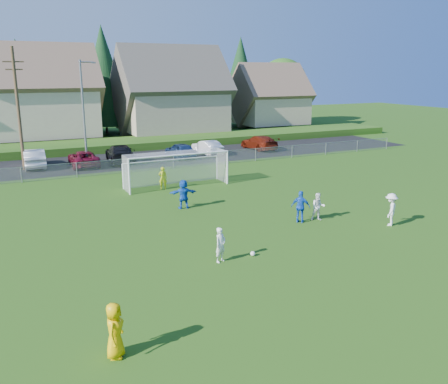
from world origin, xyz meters
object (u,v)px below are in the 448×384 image
at_px(referee, 115,330).
at_px(car_e, 180,150).
at_px(car_f, 207,147).
at_px(car_c, 84,158).
at_px(car_b, 34,158).
at_px(player_white_a, 220,245).
at_px(player_white_c, 391,210).
at_px(soccer_goal, 175,164).
at_px(player_blue_a, 301,207).
at_px(soccer_ball, 253,254).
at_px(goalkeeper, 163,178).
at_px(player_white_b, 318,207).
at_px(car_d, 120,154).
at_px(player_blue_b, 184,194).
at_px(car_g, 259,142).

distance_m(referee, car_e, 32.40).
bearing_deg(car_f, car_c, -0.58).
distance_m(car_b, car_e, 12.99).
bearing_deg(car_f, player_white_a, 63.14).
xyz_separation_m(player_white_c, soccer_goal, (-7.29, 13.55, 0.74)).
distance_m(player_blue_a, car_b, 25.66).
xyz_separation_m(soccer_ball, car_c, (-3.19, 24.58, 0.57)).
xyz_separation_m(player_blue_a, goalkeeper, (-4.38, 10.47, -0.08)).
height_order(car_c, soccer_goal, soccer_goal).
distance_m(car_c, car_e, 9.00).
xyz_separation_m(referee, soccer_goal, (8.89, 19.20, 0.78)).
bearing_deg(player_white_b, soccer_ball, -130.24).
bearing_deg(car_c, car_d, -173.54).
relative_size(player_white_c, car_f, 0.41).
distance_m(player_blue_b, car_f, 19.09).
height_order(soccer_ball, car_f, car_f).
relative_size(soccer_ball, car_g, 0.04).
height_order(player_blue_b, car_b, player_blue_b).
relative_size(player_white_a, car_c, 0.32).
xyz_separation_m(car_b, car_g, (22.26, -0.11, -0.06)).
height_order(soccer_ball, car_d, car_d).
xyz_separation_m(player_white_c, car_b, (-15.92, 25.29, -0.09)).
bearing_deg(car_e, goalkeeper, 59.18).
distance_m(referee, player_blue_b, 15.42).
height_order(player_white_c, car_c, player_white_c).
height_order(soccer_ball, referee, referee).
relative_size(goalkeeper, car_b, 0.33).
relative_size(player_white_c, car_d, 0.32).
bearing_deg(player_blue_a, car_b, -19.23).
height_order(player_white_b, car_c, player_white_b).
bearing_deg(player_white_b, player_white_c, -16.98).
relative_size(player_white_c, car_b, 0.37).
distance_m(player_white_c, soccer_goal, 15.41).
bearing_deg(goalkeeper, car_g, -121.08).
bearing_deg(car_b, car_c, 162.73).
bearing_deg(player_blue_b, player_white_c, 148.63).
distance_m(player_white_a, goalkeeper, 13.71).
xyz_separation_m(car_b, car_e, (12.92, -1.35, -0.05)).
bearing_deg(referee, player_blue_a, -27.84).
distance_m(player_white_a, car_b, 26.44).
xyz_separation_m(soccer_ball, goalkeeper, (0.36, 13.61, 0.69)).
bearing_deg(car_e, player_white_c, 92.77).
height_order(player_white_c, car_b, player_white_c).
height_order(referee, goalkeeper, referee).
distance_m(player_blue_a, car_c, 22.86).
distance_m(player_white_c, car_d, 25.77).
height_order(player_white_a, car_b, car_b).
relative_size(player_white_a, player_blue_b, 0.88).
distance_m(referee, player_white_a, 7.71).
bearing_deg(car_f, player_white_b, 77.81).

